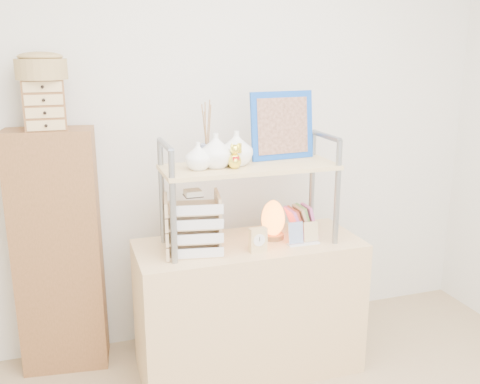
{
  "coord_description": "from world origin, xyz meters",
  "views": [
    {
      "loc": [
        -0.88,
        -1.32,
        1.75
      ],
      "look_at": [
        -0.05,
        1.2,
        1.03
      ],
      "focal_mm": 40.0,
      "sensor_mm": 36.0,
      "label": 1
    }
  ],
  "objects_px": {
    "salt_lamp": "(273,219)",
    "desk": "(249,307)",
    "cabinet": "(59,252)",
    "letter_tray": "(194,227)"
  },
  "relations": [
    {
      "from": "letter_tray",
      "to": "salt_lamp",
      "type": "xyz_separation_m",
      "value": [
        0.45,
        0.06,
        -0.02
      ]
    },
    {
      "from": "salt_lamp",
      "to": "desk",
      "type": "bearing_deg",
      "value": -171.02
    },
    {
      "from": "letter_tray",
      "to": "salt_lamp",
      "type": "relative_size",
      "value": 1.52
    },
    {
      "from": "cabinet",
      "to": "salt_lamp",
      "type": "height_order",
      "value": "cabinet"
    },
    {
      "from": "desk",
      "to": "letter_tray",
      "type": "xyz_separation_m",
      "value": [
        -0.31,
        -0.03,
        0.5
      ]
    },
    {
      "from": "cabinet",
      "to": "letter_tray",
      "type": "bearing_deg",
      "value": -24.12
    },
    {
      "from": "desk",
      "to": "salt_lamp",
      "type": "bearing_deg",
      "value": 8.98
    },
    {
      "from": "desk",
      "to": "cabinet",
      "type": "xyz_separation_m",
      "value": [
        -0.97,
        0.37,
        0.3
      ]
    },
    {
      "from": "letter_tray",
      "to": "salt_lamp",
      "type": "height_order",
      "value": "letter_tray"
    },
    {
      "from": "cabinet",
      "to": "salt_lamp",
      "type": "bearing_deg",
      "value": -10.14
    }
  ]
}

